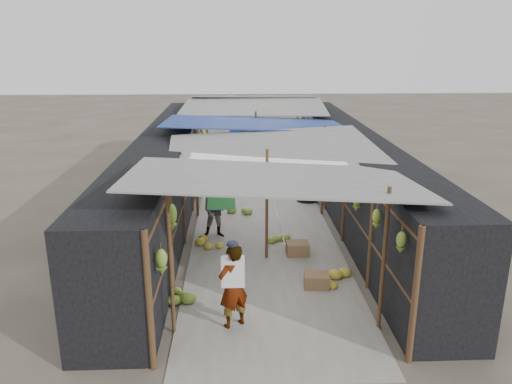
{
  "coord_description": "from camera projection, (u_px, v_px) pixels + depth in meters",
  "views": [
    {
      "loc": [
        -0.7,
        -7.65,
        4.88
      ],
      "look_at": [
        -0.19,
        4.22,
        1.25
      ],
      "focal_mm": 35.0,
      "sensor_mm": 36.0,
      "label": 1
    }
  ],
  "objects": [
    {
      "name": "stall_left",
      "position": [
        167.0,
        173.0,
        14.53
      ],
      "size": [
        1.4,
        15.0,
        2.3
      ],
      "primitive_type": "cube",
      "color": "black",
      "rests_on": "ground"
    },
    {
      "name": "stall_right",
      "position": [
        350.0,
        172.0,
        14.75
      ],
      "size": [
        1.4,
        15.0,
        2.3
      ],
      "primitive_type": "cube",
      "color": "black",
      "rests_on": "ground"
    },
    {
      "name": "ground",
      "position": [
        277.0,
        330.0,
        8.76
      ],
      "size": [
        80.0,
        80.0,
        0.0
      ],
      "primitive_type": "plane",
      "color": "#6B6356",
      "rests_on": "ground"
    },
    {
      "name": "floor_bananas",
      "position": [
        249.0,
        221.0,
        13.59
      ],
      "size": [
        3.8,
        10.43,
        0.35
      ],
      "color": "gold",
      "rests_on": "ground"
    },
    {
      "name": "crate_back",
      "position": [
        233.0,
        160.0,
        20.5
      ],
      "size": [
        0.45,
        0.37,
        0.29
      ],
      "primitive_type": "cube",
      "rotation": [
        0.0,
        0.0,
        0.0
      ],
      "color": "#8D6647",
      "rests_on": "ground"
    },
    {
      "name": "vendor_elderly",
      "position": [
        233.0,
        286.0,
        8.65
      ],
      "size": [
        0.68,
        0.62,
        1.56
      ],
      "primitive_type": "imported",
      "rotation": [
        0.0,
        0.0,
        3.7
      ],
      "color": "silver",
      "rests_on": "ground"
    },
    {
      "name": "hanging_bananas",
      "position": [
        253.0,
        156.0,
        14.28
      ],
      "size": [
        3.95,
        14.21,
        0.82
      ],
      "color": "olive",
      "rests_on": "ground"
    },
    {
      "name": "shopper_blue",
      "position": [
        216.0,
        210.0,
        12.68
      ],
      "size": [
        0.73,
        0.58,
        1.46
      ],
      "primitive_type": "imported",
      "rotation": [
        0.0,
        0.0,
        0.04
      ],
      "color": "#1B498A",
      "rests_on": "ground"
    },
    {
      "name": "vendor_seated",
      "position": [
        302.0,
        167.0,
        17.95
      ],
      "size": [
        0.58,
        0.73,
        0.99
      ],
      "primitive_type": "imported",
      "rotation": [
        0.0,
        0.0,
        -1.18
      ],
      "color": "#4B4541",
      "rests_on": "ground"
    },
    {
      "name": "black_basin",
      "position": [
        307.0,
        198.0,
        15.72
      ],
      "size": [
        0.67,
        0.67,
        0.2
      ],
      "primitive_type": "cylinder",
      "color": "black",
      "rests_on": "ground"
    },
    {
      "name": "crate_near",
      "position": [
        298.0,
        249.0,
        11.77
      ],
      "size": [
        0.53,
        0.42,
        0.31
      ],
      "primitive_type": "cube",
      "rotation": [
        0.0,
        0.0,
        0.02
      ],
      "color": "#8D6647",
      "rests_on": "ground"
    },
    {
      "name": "market_canopy",
      "position": [
        260.0,
        128.0,
        14.58
      ],
      "size": [
        5.62,
        15.2,
        2.77
      ],
      "color": "brown",
      "rests_on": "ground"
    },
    {
      "name": "aisle_slab",
      "position": [
        259.0,
        209.0,
        14.97
      ],
      "size": [
        3.6,
        16.0,
        0.02
      ],
      "primitive_type": "cube",
      "color": "#9E998E",
      "rests_on": "ground"
    },
    {
      "name": "crate_mid",
      "position": [
        316.0,
        281.0,
        10.22
      ],
      "size": [
        0.54,
        0.45,
        0.3
      ],
      "primitive_type": "cube",
      "rotation": [
        0.0,
        0.0,
        -0.1
      ],
      "color": "#8D6647",
      "rests_on": "ground"
    }
  ]
}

